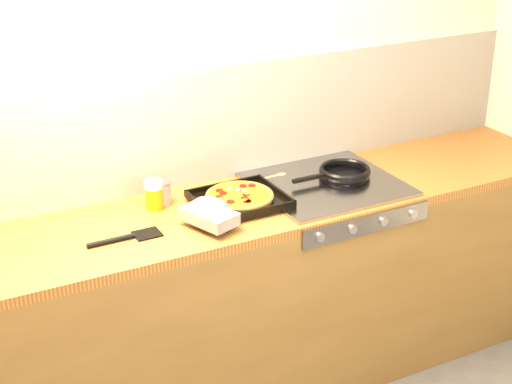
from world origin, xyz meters
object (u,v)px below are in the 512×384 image
tomato_can (163,193)px  juice_glass (154,195)px  pizza_on_tray (230,202)px  frying_pan (344,173)px

tomato_can → juice_glass: bearing=-150.6°
pizza_on_tray → juice_glass: bearing=148.7°
juice_glass → tomato_can: bearing=29.4°
pizza_on_tray → juice_glass: juice_glass is taller
juice_glass → pizza_on_tray: bearing=-31.3°
tomato_can → juice_glass: 0.06m
pizza_on_tray → frying_pan: bearing=5.4°
frying_pan → tomato_can: tomato_can is taller
tomato_can → juice_glass: size_ratio=0.80×
frying_pan → juice_glass: size_ratio=3.07×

